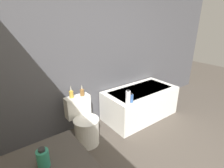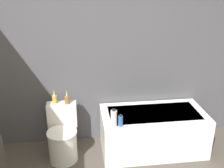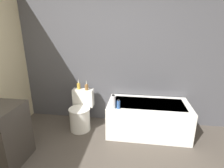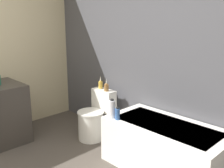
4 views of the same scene
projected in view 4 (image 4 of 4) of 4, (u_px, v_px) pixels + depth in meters
name	position (u px, v px, depth m)	size (l,w,h in m)	color
wall_back_tiled	(138.00, 51.00, 3.60)	(6.40, 0.06, 2.60)	#4C4C51
bathtub	(165.00, 147.00, 3.03)	(1.40, 0.73, 0.57)	white
toilet	(94.00, 119.00, 3.86)	(0.39, 0.53, 0.70)	white
vanity_counter	(2.00, 113.00, 3.74)	(0.70, 0.57, 0.84)	#38332D
vase_gold	(101.00, 84.00, 3.94)	(0.06, 0.06, 0.20)	gold
vase_silver	(106.00, 87.00, 3.80)	(0.07, 0.07, 0.19)	olive
shampoo_bottle_tall	(112.00, 109.00, 3.14)	(0.08, 0.08, 0.24)	silver
shampoo_bottle_short	(117.00, 114.00, 3.10)	(0.06, 0.06, 0.16)	#335999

